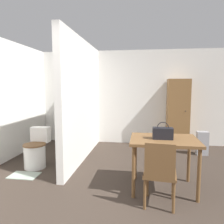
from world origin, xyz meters
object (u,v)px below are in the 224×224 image
object	(u,v)px
handbag	(163,133)
space_heater	(202,143)
dining_table	(164,145)
wooden_cabinet	(178,113)
wooden_chair	(160,172)
toilet	(36,151)

from	to	relation	value
handbag	space_heater	distance (m)	2.22
dining_table	wooden_cabinet	world-z (taller)	wooden_cabinet
handbag	wooden_chair	bearing A→B (deg)	-97.92
toilet	space_heater	bearing A→B (deg)	19.94
wooden_chair	toilet	distance (m)	2.52
dining_table	wooden_cabinet	xyz separation A→B (m)	(0.56, 2.43, 0.19)
wooden_chair	space_heater	size ratio (longest dim) A/B	1.62
dining_table	toilet	size ratio (longest dim) A/B	1.33
dining_table	handbag	xyz separation A→B (m)	(-0.02, -0.02, 0.18)
dining_table	toilet	xyz separation A→B (m)	(-2.34, 0.61, -0.37)
toilet	wooden_chair	bearing A→B (deg)	-26.65
toilet	space_heater	size ratio (longest dim) A/B	1.38
space_heater	wooden_chair	bearing A→B (deg)	-115.49
wooden_chair	wooden_cabinet	bearing A→B (deg)	83.85
dining_table	space_heater	xyz separation A→B (m)	(1.03, 1.83, -0.41)
toilet	space_heater	xyz separation A→B (m)	(3.37, 1.22, -0.04)
handbag	wooden_cabinet	bearing A→B (deg)	76.56
dining_table	space_heater	bearing A→B (deg)	60.75
wooden_cabinet	space_heater	xyz separation A→B (m)	(0.46, -0.60, -0.60)
toilet	handbag	world-z (taller)	handbag
wooden_chair	wooden_cabinet	size ratio (longest dim) A/B	0.50
dining_table	wooden_chair	xyz separation A→B (m)	(-0.09, -0.51, -0.21)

